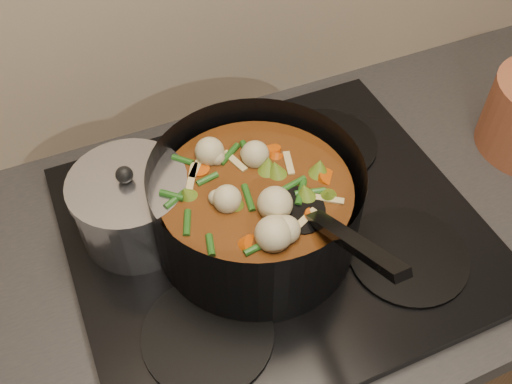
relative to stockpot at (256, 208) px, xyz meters
name	(u,v)px	position (x,y,z in m)	size (l,w,h in m)	color
counter	(269,358)	(0.03, 0.00, -0.54)	(2.64, 0.64, 0.91)	brown
stovetop	(275,231)	(0.03, 0.00, -0.08)	(0.62, 0.54, 0.03)	black
stockpot	(256,208)	(0.00, 0.00, 0.00)	(0.34, 0.43, 0.22)	black
saucepan	(133,207)	(-0.16, 0.08, -0.01)	(0.17, 0.17, 0.14)	silver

